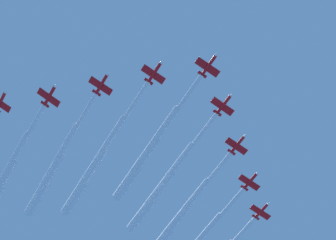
{
  "coord_description": "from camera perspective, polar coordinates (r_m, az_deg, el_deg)",
  "views": [
    {
      "loc": [
        -92.62,
        91.17,
        4.89
      ],
      "look_at": [
        0.0,
        0.0,
        171.04
      ],
      "focal_mm": 65.59,
      "sensor_mm": 36.0,
      "label": 1
    }
  ],
  "objects": [
    {
      "name": "jet_lead",
      "position": [
        219.4,
        -2.16,
        -3.38
      ],
      "size": [
        70.85,
        24.5,
        4.43
      ],
      "color": "red"
    },
    {
      "name": "jet_port_inner",
      "position": [
        233.1,
        -0.84,
        -6.51
      ],
      "size": [
        73.61,
        25.19,
        4.48
      ],
      "color": "red"
    },
    {
      "name": "jet_starboard_inner",
      "position": [
        227.82,
        -7.08,
        -4.57
      ],
      "size": [
        77.88,
        26.35,
        4.42
      ],
      "color": "red"
    },
    {
      "name": "jet_port_mid",
      "position": [
        244.1,
        0.75,
        -9.37
      ],
      "size": [
        72.06,
        25.28,
        4.43
      ],
      "color": "red"
    },
    {
      "name": "jet_starboard_mid",
      "position": [
        230.16,
        -10.82,
        -4.82
      ],
      "size": [
        71.95,
        25.56,
        4.41
      ],
      "color": "red"
    },
    {
      "name": "jet_starboard_outer",
      "position": [
        233.66,
        -14.86,
        -5.05
      ],
      "size": [
        67.62,
        22.91,
        4.49
      ],
      "color": "red"
    }
  ]
}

